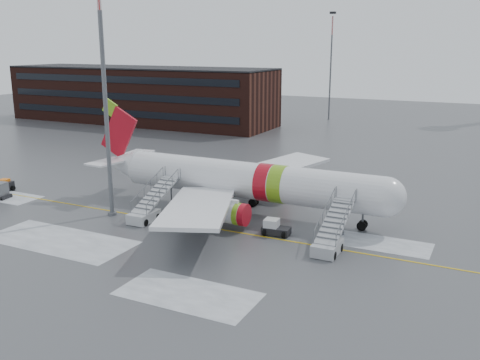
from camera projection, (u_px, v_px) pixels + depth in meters
The scene contains 9 objects.
ground at pixel (176, 218), 54.25m from camera, with size 260.00×260.00×0.00m, color #494C4F.
airliner at pixel (240, 180), 55.63m from camera, with size 35.03×32.97×11.18m.
airstair_fwd at pixel (330, 239), 45.50m from camera, with size 2.05×7.70×3.48m.
airstair_aft at pixel (148, 210), 53.57m from camera, with size 2.05×7.70×3.48m.
pushback_tug at pixel (274, 228), 49.49m from camera, with size 2.67×2.10×1.46m.
baggage_tractor at pixel (5, 185), 64.68m from camera, with size 2.69×1.59×1.34m.
light_mast_near at pixel (104, 86), 52.05m from camera, with size 1.20×1.20×25.60m.
terminal_building at pixel (140, 95), 119.78m from camera, with size 62.00×16.11×12.30m.
light_mast_far_n at pixel (331, 59), 122.06m from camera, with size 1.20×1.20×24.25m.
Camera 1 is at (28.61, -43.44, 17.16)m, focal length 40.00 mm.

